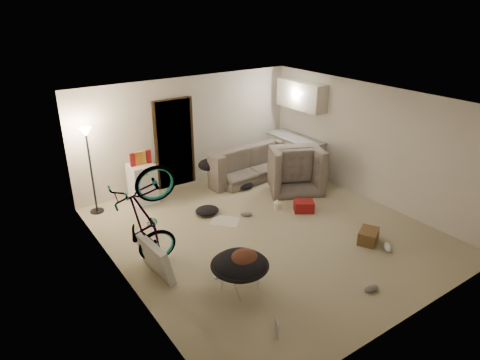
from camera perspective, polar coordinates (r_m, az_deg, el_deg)
floor at (r=8.22m, az=3.56°, el=-6.93°), size 5.50×6.00×0.02m
ceiling at (r=7.29m, az=4.05°, el=10.47°), size 5.50×6.00×0.02m
wall_back at (r=10.06m, az=-6.91°, el=6.52°), size 5.50×0.02×2.50m
wall_front at (r=5.87m, az=22.42°, el=-7.94°), size 5.50×0.02×2.50m
wall_left at (r=6.47m, az=-15.87°, el=-4.00°), size 0.02×6.00×2.50m
wall_right at (r=9.54m, az=16.99°, el=4.72°), size 0.02×6.00×2.50m
doorway at (r=9.93m, az=-8.78°, el=4.79°), size 0.85×0.10×2.04m
door_trim at (r=9.90m, az=-8.70°, el=4.75°), size 0.97×0.04×2.10m
floor_lamp at (r=8.91m, az=-19.55°, el=3.48°), size 0.28×0.28×1.81m
kitchen_counter at (r=10.85m, az=7.26°, el=3.25°), size 0.60×1.50×0.88m
counter_top at (r=10.71m, az=7.39°, el=5.56°), size 0.64×1.54×0.04m
kitchen_uppers at (r=10.53m, az=8.22°, el=11.13°), size 0.38×1.40×0.65m
sofa at (r=10.49m, az=0.46°, el=2.00°), size 2.20×0.97×0.63m
armchair at (r=10.04m, az=6.81°, el=1.29°), size 1.53×1.46×0.78m
bicycle at (r=7.11m, az=-12.19°, el=-8.01°), size 1.96×1.07×1.07m
book_asset at (r=5.96m, az=5.08°, el=-20.44°), size 0.29×0.26×0.02m
mini_fridge at (r=9.41m, az=-12.85°, el=-0.44°), size 0.51×0.51×0.86m
snack_box_0 at (r=9.14m, az=-14.15°, el=2.59°), size 0.11×0.08×0.30m
snack_box_1 at (r=9.18m, az=-13.45°, el=2.75°), size 0.11×0.09×0.30m
snack_box_2 at (r=9.22m, az=-12.76°, el=2.90°), size 0.11×0.08×0.30m
snack_box_3 at (r=9.26m, az=-12.08°, el=3.06°), size 0.11×0.08×0.30m
saucer_chair at (r=6.51m, az=-0.02°, el=-11.85°), size 0.88×0.88×0.62m
hoodie at (r=6.41m, az=0.51°, el=-10.42°), size 0.61×0.57×0.22m
sofa_drape at (r=9.93m, az=-4.03°, el=2.08°), size 0.64×0.56×0.28m
tv_box at (r=7.03m, az=-11.33°, el=-10.09°), size 0.29×0.94×0.62m
drink_case_a at (r=8.15m, az=16.74°, el=-7.19°), size 0.52×0.47×0.25m
drink_case_b at (r=8.98m, az=8.51°, el=-3.48°), size 0.49×0.47×0.23m
juicer at (r=9.04m, az=4.99°, el=-3.30°), size 0.15×0.15×0.22m
newspaper at (r=8.56m, az=-2.00°, el=-5.48°), size 0.67×0.68×0.01m
book_blue at (r=7.45m, az=-1.11°, el=-10.17°), size 0.27×0.32×0.03m
book_white at (r=7.08m, az=-2.76°, el=-12.21°), size 0.29×0.34×0.03m
shoe_1 at (r=8.72m, az=0.85°, el=-4.56°), size 0.26×0.23×0.09m
shoe_3 at (r=6.97m, az=17.10°, el=-13.65°), size 0.28×0.15×0.10m
shoe_4 at (r=8.06m, az=19.06°, el=-8.45°), size 0.28×0.29×0.11m
clothes_lump_a at (r=8.81m, az=-4.41°, el=-4.09°), size 0.56×0.50×0.16m
clothes_lump_b at (r=10.00m, az=0.63°, el=-0.61°), size 0.62×0.60×0.14m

